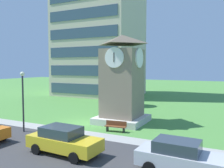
% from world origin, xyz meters
% --- Properties ---
extents(ground_plane, '(160.00, 160.00, 0.00)m').
position_xyz_m(ground_plane, '(0.00, 0.00, 0.00)').
color(ground_plane, '#4C893D').
extents(street_asphalt, '(120.00, 7.20, 0.01)m').
position_xyz_m(street_asphalt, '(0.00, -6.99, 0.00)').
color(street_asphalt, '#38383A').
rests_on(street_asphalt, ground).
extents(kerb_strip, '(120.00, 1.60, 0.01)m').
position_xyz_m(kerb_strip, '(0.00, -2.59, 0.00)').
color(kerb_strip, '#9E9E99').
rests_on(kerb_strip, ground).
extents(office_building, '(14.80, 12.22, 28.80)m').
position_xyz_m(office_building, '(-10.42, 21.84, 14.40)').
color(office_building, beige).
rests_on(office_building, ground).
extents(clock_tower, '(4.55, 4.55, 8.48)m').
position_xyz_m(clock_tower, '(3.22, 2.42, 3.72)').
color(clock_tower, gray).
rests_on(clock_tower, ground).
extents(park_bench, '(1.85, 0.73, 0.88)m').
position_xyz_m(park_bench, '(4.14, -0.89, 0.46)').
color(park_bench, brown).
rests_on(park_bench, ground).
extents(street_lamp, '(0.36, 0.36, 5.02)m').
position_xyz_m(street_lamp, '(-2.73, -4.38, 3.18)').
color(street_lamp, '#333338').
rests_on(street_lamp, ground).
extents(tree_by_building, '(3.54, 3.54, 5.24)m').
position_xyz_m(tree_by_building, '(-0.58, 11.72, 3.45)').
color(tree_by_building, '#513823').
rests_on(tree_by_building, ground).
extents(parked_car_yellow, '(4.82, 2.19, 1.69)m').
position_xyz_m(parked_car_yellow, '(3.45, -6.94, 0.86)').
color(parked_car_yellow, gold).
rests_on(parked_car_yellow, ground).
extents(parked_car_silver, '(4.54, 2.09, 1.69)m').
position_xyz_m(parked_car_silver, '(10.48, -6.46, 0.86)').
color(parked_car_silver, silver).
rests_on(parked_car_silver, ground).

